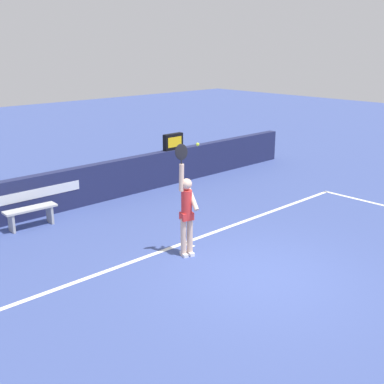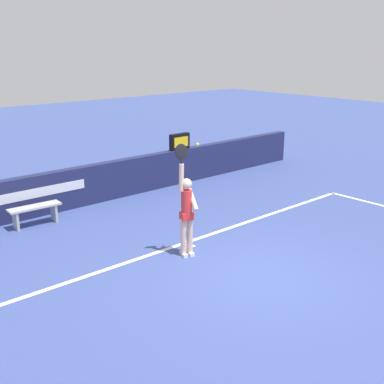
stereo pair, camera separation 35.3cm
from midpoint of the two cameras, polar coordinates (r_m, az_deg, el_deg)
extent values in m
plane|color=#3B4D8E|center=(9.87, 7.05, -9.58)|extent=(60.00, 60.00, 0.00)
cube|color=white|center=(11.30, -1.78, -5.93)|extent=(11.87, 0.12, 0.00)
cube|color=white|center=(11.19, -1.27, -6.15)|extent=(0.12, 0.30, 0.00)
cube|color=#1E244C|center=(14.21, -12.60, 0.83)|extent=(16.73, 0.28, 1.11)
cube|color=silver|center=(13.18, -19.91, -0.53)|extent=(3.30, 0.01, 0.25)
cube|color=black|center=(15.82, -2.86, 5.86)|extent=(0.72, 0.17, 0.52)
cube|color=yellow|center=(15.75, -2.65, 5.81)|extent=(0.56, 0.01, 0.32)
cylinder|color=beige|center=(10.54, -1.21, -5.13)|extent=(0.12, 0.12, 0.85)
cylinder|color=beige|center=(10.48, -1.96, -5.27)|extent=(0.12, 0.12, 0.85)
cube|color=white|center=(10.68, -1.15, -7.12)|extent=(0.17, 0.26, 0.07)
cube|color=white|center=(10.62, -1.90, -7.27)|extent=(0.17, 0.26, 0.07)
cylinder|color=red|center=(10.26, -1.62, -1.42)|extent=(0.23, 0.23, 0.61)
cube|color=red|center=(10.35, -1.61, -2.80)|extent=(0.31, 0.28, 0.16)
sphere|color=beige|center=(10.13, -1.64, 0.94)|extent=(0.23, 0.23, 0.23)
cylinder|color=beige|center=(10.05, -2.23, 1.67)|extent=(0.14, 0.13, 0.57)
cylinder|color=beige|center=(10.22, -0.90, -0.88)|extent=(0.22, 0.45, 0.43)
ellipsoid|color=black|center=(9.92, -2.27, 4.66)|extent=(0.33, 0.13, 0.38)
cylinder|color=black|center=(9.96, -2.26, 3.59)|extent=(0.03, 0.03, 0.18)
sphere|color=#C4E737|center=(9.92, -0.35, 5.55)|extent=(0.07, 0.07, 0.07)
cube|color=#B3B3B1|center=(12.76, -19.03, -1.86)|extent=(1.31, 0.42, 0.05)
cube|color=#B3B3B1|center=(12.68, -20.98, -3.33)|extent=(0.08, 0.32, 0.48)
cube|color=#B3B3B1|center=(13.01, -16.92, -2.43)|extent=(0.08, 0.32, 0.48)
camera|label=1|loc=(0.18, -90.99, -0.30)|focal=45.95mm
camera|label=2|loc=(0.18, 89.01, 0.30)|focal=45.95mm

